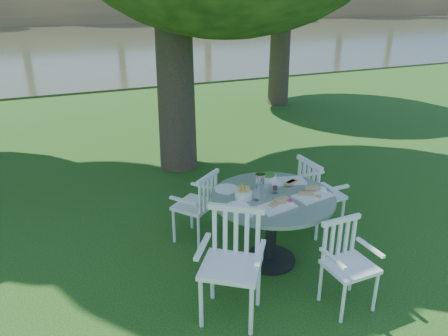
# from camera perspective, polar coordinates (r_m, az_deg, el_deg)

# --- Properties ---
(ground) EXTENTS (140.00, 140.00, 0.00)m
(ground) POSITION_cam_1_polar(r_m,az_deg,el_deg) (5.37, 0.86, -9.18)
(ground) COLOR #11380B
(ground) RESTS_ON ground
(table) EXTENTS (1.30, 1.30, 0.80)m
(table) POSITION_cam_1_polar(r_m,az_deg,el_deg) (4.67, 6.31, -5.49)
(table) COLOR black
(table) RESTS_ON ground
(chair_ne) EXTENTS (0.46, 0.49, 0.95)m
(chair_ne) POSITION_cam_1_polar(r_m,az_deg,el_deg) (5.39, 11.82, -2.82)
(chair_ne) COLOR white
(chair_ne) RESTS_ON ground
(chair_nw) EXTENTS (0.60, 0.60, 0.87)m
(chair_nw) POSITION_cam_1_polar(r_m,az_deg,el_deg) (5.09, -3.07, -4.45)
(chair_nw) COLOR white
(chair_nw) RESTS_ON ground
(chair_sw) EXTENTS (0.70, 0.69, 1.02)m
(chair_sw) POSITION_cam_1_polar(r_m,az_deg,el_deg) (4.00, 1.21, -11.16)
(chair_sw) COLOR white
(chair_sw) RESTS_ON ground
(chair_se) EXTENTS (0.44, 0.41, 0.85)m
(chair_se) POSITION_cam_1_polar(r_m,az_deg,el_deg) (4.29, 15.50, -11.04)
(chair_se) COLOR white
(chair_se) RESTS_ON ground
(tableware) EXTENTS (1.16, 0.87, 0.20)m
(tableware) POSITION_cam_1_polar(r_m,az_deg,el_deg) (4.64, 5.68, -2.87)
(tableware) COLOR white
(tableware) RESTS_ON table
(river) EXTENTS (100.00, 28.00, 0.12)m
(river) POSITION_cam_1_polar(r_m,az_deg,el_deg) (27.39, -19.95, 15.03)
(river) COLOR #363A22
(river) RESTS_ON ground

